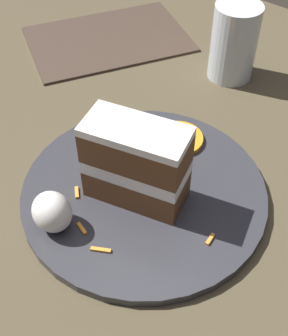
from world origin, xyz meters
The scene contains 9 objects.
ground_plane centered at (0.00, 0.00, 0.00)m, with size 6.00×6.00×0.00m, color black.
dining_table centered at (0.00, 0.00, 0.01)m, with size 1.18×1.01×0.03m, color #4C422D.
plate centered at (-0.03, -0.02, 0.03)m, with size 0.29×0.29×0.01m, color #333338.
cake_slice centered at (-0.04, -0.03, 0.09)m, with size 0.12×0.08×0.10m.
cream_dollop centered at (-0.08, -0.12, 0.06)m, with size 0.04×0.04×0.05m, color white.
orange_garnish centered at (-0.05, 0.07, 0.04)m, with size 0.06×0.06×0.01m, color orange.
carrot_shreds_scatter centered at (-0.07, -0.03, 0.04)m, with size 0.20×0.17×0.00m.
drinking_glass centered at (-0.09, 0.26, 0.07)m, with size 0.07×0.07×0.11m.
menu_card centered at (-0.30, 0.21, 0.03)m, with size 0.18×0.26×0.00m, color #423328.
Camera 1 is at (0.19, -0.30, 0.45)m, focal length 50.00 mm.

